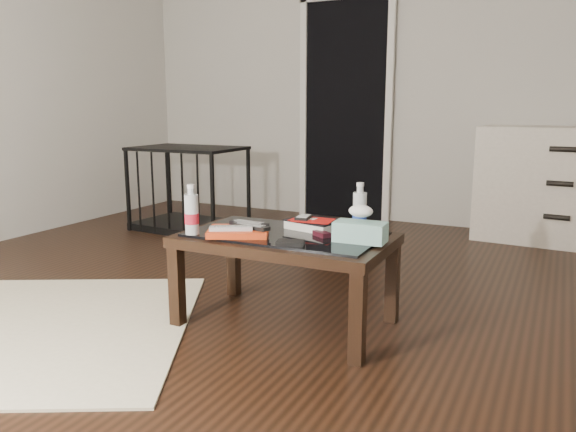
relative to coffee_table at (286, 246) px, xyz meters
name	(u,v)px	position (x,y,z in m)	size (l,w,h in m)	color
ground	(253,303)	(-0.29, 0.19, -0.40)	(5.00, 5.00, 0.00)	black
doorway	(346,109)	(-0.69, 2.65, 0.63)	(0.90, 0.08, 2.07)	black
coffee_table	(286,246)	(0.00, 0.00, 0.00)	(1.00, 0.60, 0.46)	black
dresser	(560,186)	(1.16, 2.42, 0.05)	(1.23, 0.59, 0.90)	silver
pet_crate	(189,203)	(-1.71, 1.56, -0.17)	(0.94, 0.66, 0.71)	black
magazines	(238,232)	(-0.18, -0.13, 0.08)	(0.28, 0.21, 0.03)	red
remote_silver	(231,228)	(-0.19, -0.18, 0.11)	(0.20, 0.05, 0.02)	#AAABAF
remote_black_front	(251,226)	(-0.13, -0.11, 0.11)	(0.20, 0.05, 0.02)	black
remote_black_back	(249,224)	(-0.17, -0.06, 0.11)	(0.20, 0.05, 0.02)	black
textbook	(315,224)	(0.09, 0.15, 0.09)	(0.25, 0.20, 0.05)	black
dvd_mailers	(311,219)	(0.08, 0.13, 0.11)	(0.19, 0.14, 0.01)	#B20F0B
ipod	(304,217)	(0.04, 0.11, 0.12)	(0.06, 0.10, 0.02)	black
flip_phone	(322,234)	(0.18, 0.01, 0.08)	(0.09, 0.05, 0.02)	black
wallet	(290,243)	(0.12, -0.20, 0.07)	(0.12, 0.07, 0.02)	black
water_bottle_left	(192,209)	(-0.39, -0.22, 0.18)	(0.07, 0.07, 0.24)	#B5BDC0
water_bottle_right	(360,207)	(0.30, 0.19, 0.18)	(0.07, 0.07, 0.24)	silver
tissue_box	(360,232)	(0.38, -0.01, 0.11)	(0.23, 0.12, 0.09)	teal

